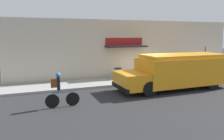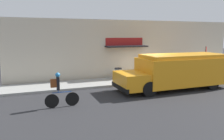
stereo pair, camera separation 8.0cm
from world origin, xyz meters
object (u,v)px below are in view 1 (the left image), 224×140
object	(u,v)px
trash_bin	(118,73)
cyclist	(60,90)
school_bus	(177,71)
stop_sign_post	(205,56)

from	to	relation	value
trash_bin	cyclist	bearing A→B (deg)	-136.63
school_bus	cyclist	size ratio (longest dim) A/B	4.38
trash_bin	stop_sign_post	bearing A→B (deg)	-9.14
stop_sign_post	trash_bin	distance (m)	6.74
school_bus	stop_sign_post	size ratio (longest dim) A/B	3.11
cyclist	stop_sign_post	bearing A→B (deg)	15.76
cyclist	trash_bin	distance (m)	6.21
cyclist	trash_bin	xyz separation A→B (m)	(4.51, 4.26, -0.25)
school_bus	trash_bin	size ratio (longest dim) A/B	8.94
school_bus	cyclist	xyz separation A→B (m)	(-6.98, -1.02, -0.30)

